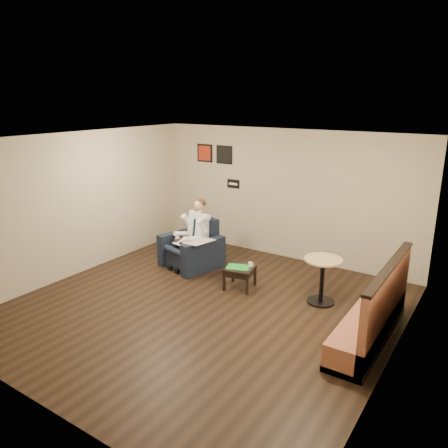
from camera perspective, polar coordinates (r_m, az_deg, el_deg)
The scene contains 19 objects.
ground at distance 7.52m, azimuth -2.71°, elevation -10.84°, with size 6.00×6.00×0.00m, color black.
wall_back at distance 9.50m, azimuth 7.92°, elevation 3.81°, with size 6.00×0.02×2.80m, color beige.
wall_front at distance 5.07m, azimuth -23.62°, elevation -8.80°, with size 6.00×0.02×2.80m, color beige.
wall_left at distance 9.05m, azimuth -18.39°, elevation 2.50°, with size 0.02×6.00×2.80m, color beige.
wall_right at distance 5.84m, azimuth 21.74°, elevation -5.29°, with size 0.02×6.00×2.80m, color beige.
ceiling at distance 6.72m, azimuth -3.03°, elevation 10.90°, with size 6.00×6.00×0.02m, color white.
seating_sign at distance 10.08m, azimuth 1.22°, elevation 5.27°, with size 0.32×0.02×0.20m, color black.
art_print_left at distance 10.42m, azimuth -2.52°, elevation 9.24°, with size 0.42×0.03×0.42m, color #B32D16.
art_print_right at distance 10.11m, azimuth 0.04°, elevation 9.04°, with size 0.42×0.03×0.42m, color black.
armchair at distance 9.09m, azimuth -4.34°, elevation -2.59°, with size 1.02×1.02×0.99m, color black.
seated_man at distance 8.95m, azimuth -5.02°, elevation -1.66°, with size 0.64×0.97×1.35m, color white, non-canonical shape.
lap_papers at distance 8.92m, azimuth -5.56°, elevation -2.23°, with size 0.23×0.32×0.01m, color white.
newspaper at distance 8.66m, azimuth -3.26°, elevation -2.30°, with size 0.43×0.54×0.01m, color silver.
side_table at distance 8.15m, azimuth 2.08°, elevation -7.01°, with size 0.50×0.50×0.41m, color black.
green_folder at distance 8.06m, azimuth 1.87°, elevation -5.65°, with size 0.41×0.29×0.01m, color green.
coffee_mug at distance 8.10m, azimuth 3.46°, elevation -5.27°, with size 0.07×0.07×0.09m, color white.
smartphone at distance 8.19m, azimuth 2.75°, elevation -5.33°, with size 0.13×0.06×0.01m, color black.
banquette at distance 6.72m, azimuth 18.60°, elevation -9.58°, with size 0.55×2.32×1.19m, color #9A553B.
cafe_table at distance 7.71m, azimuth 12.67°, elevation -7.24°, with size 0.65×0.65×0.81m, color tan.
Camera 1 is at (3.98, -5.38, 3.43)m, focal length 35.00 mm.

